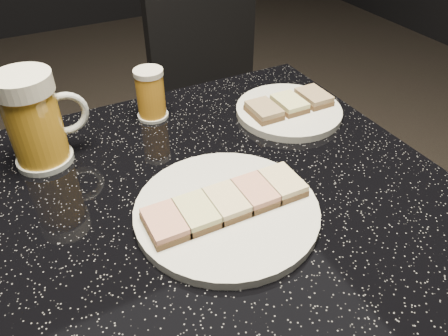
{
  "coord_description": "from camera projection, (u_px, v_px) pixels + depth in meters",
  "views": [
    {
      "loc": [
        -0.23,
        -0.45,
        1.19
      ],
      "look_at": [
        0.0,
        0.0,
        0.8
      ],
      "focal_mm": 35.0,
      "sensor_mm": 36.0,
      "label": 1
    }
  ],
  "objects": [
    {
      "name": "beer_tumbler",
      "position": [
        151.0,
        94.0,
        0.82
      ],
      "size": [
        0.06,
        0.06,
        0.1
      ],
      "color": "silver",
      "rests_on": "table"
    },
    {
      "name": "plate_small",
      "position": [
        289.0,
        111.0,
        0.85
      ],
      "size": [
        0.21,
        0.21,
        0.01
      ],
      "primitive_type": "cylinder",
      "color": "silver",
      "rests_on": "table"
    },
    {
      "name": "plate_large",
      "position": [
        227.0,
        211.0,
        0.63
      ],
      "size": [
        0.27,
        0.27,
        0.01
      ],
      "primitive_type": "cylinder",
      "color": "silver",
      "rests_on": "table"
    },
    {
      "name": "beer_mug",
      "position": [
        35.0,
        120.0,
        0.69
      ],
      "size": [
        0.13,
        0.09,
        0.16
      ],
      "color": "silver",
      "rests_on": "table"
    },
    {
      "name": "chair",
      "position": [
        226.0,
        109.0,
        1.37
      ],
      "size": [
        0.44,
        0.44,
        0.86
      ],
      "color": "black",
      "rests_on": "floor"
    },
    {
      "name": "canapes_on_plate_large",
      "position": [
        227.0,
        202.0,
        0.62
      ],
      "size": [
        0.24,
        0.07,
        0.02
      ],
      "color": "#4C3521",
      "rests_on": "plate_large"
    },
    {
      "name": "table",
      "position": [
        224.0,
        291.0,
        0.82
      ],
      "size": [
        0.7,
        0.7,
        0.75
      ],
      "color": "black",
      "rests_on": "floor"
    },
    {
      "name": "canapes_on_plate_small",
      "position": [
        289.0,
        104.0,
        0.84
      ],
      "size": [
        0.16,
        0.07,
        0.02
      ],
      "color": "#4C3521",
      "rests_on": "plate_small"
    }
  ]
}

